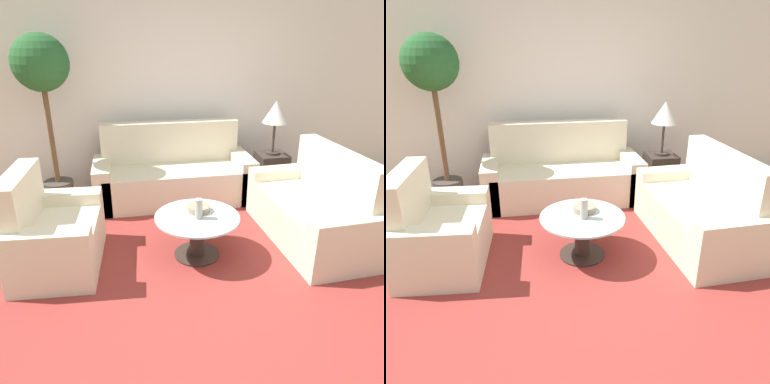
% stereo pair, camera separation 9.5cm
% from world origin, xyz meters
% --- Properties ---
extents(ground_plane, '(14.00, 14.00, 0.00)m').
position_xyz_m(ground_plane, '(0.00, 0.00, 0.00)').
color(ground_plane, '#8E603D').
extents(wall_back, '(10.00, 0.06, 2.60)m').
position_xyz_m(wall_back, '(0.00, 2.76, 1.30)').
color(wall_back, white).
rests_on(wall_back, ground_plane).
extents(rug, '(3.49, 3.61, 0.01)m').
position_xyz_m(rug, '(-0.09, 0.81, 0.00)').
color(rug, maroon).
rests_on(rug, ground_plane).
extents(sofa_main, '(1.92, 0.77, 0.94)m').
position_xyz_m(sofa_main, '(-0.12, 2.20, 0.30)').
color(sofa_main, beige).
rests_on(sofa_main, ground_plane).
extents(armchair, '(0.77, 1.04, 0.90)m').
position_xyz_m(armchair, '(-1.40, 0.91, 0.29)').
color(armchair, beige).
rests_on(armchair, ground_plane).
extents(loveseat, '(0.80, 1.53, 0.92)m').
position_xyz_m(loveseat, '(1.15, 0.92, 0.30)').
color(loveseat, beige).
rests_on(loveseat, ground_plane).
extents(coffee_table, '(0.78, 0.78, 0.41)m').
position_xyz_m(coffee_table, '(-0.09, 0.81, 0.27)').
color(coffee_table, '#332823').
rests_on(coffee_table, ground_plane).
extents(side_table, '(0.36, 0.36, 0.56)m').
position_xyz_m(side_table, '(1.13, 2.05, 0.28)').
color(side_table, '#332823').
rests_on(side_table, ground_plane).
extents(table_lamp, '(0.31, 0.31, 0.65)m').
position_xyz_m(table_lamp, '(1.13, 2.05, 1.06)').
color(table_lamp, '#332823').
rests_on(table_lamp, side_table).
extents(potted_plant, '(0.61, 0.61, 1.97)m').
position_xyz_m(potted_plant, '(-1.51, 2.25, 1.45)').
color(potted_plant, '#3D3833').
rests_on(potted_plant, ground_plane).
extents(vase, '(0.07, 0.07, 0.19)m').
position_xyz_m(vase, '(-0.09, 0.77, 0.51)').
color(vase, '#9E998E').
rests_on(vase, coffee_table).
extents(bowl, '(0.21, 0.21, 0.06)m').
position_xyz_m(bowl, '(-0.06, 0.91, 0.44)').
color(bowl, gray).
rests_on(bowl, coffee_table).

